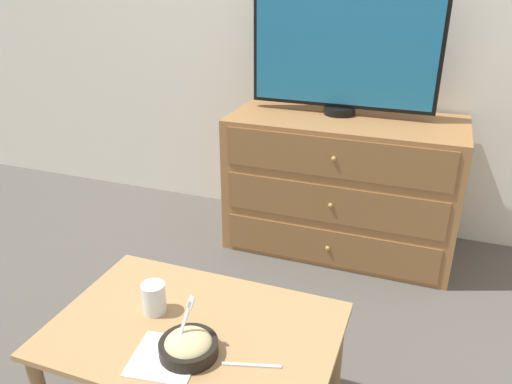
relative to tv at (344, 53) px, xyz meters
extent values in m
plane|color=#56514C|center=(0.06, 0.24, -1.05)|extent=(12.00, 12.00, 0.00)
cube|color=#9E6B3D|center=(0.05, -0.06, -0.68)|extent=(1.19, 0.54, 0.73)
cube|color=brown|center=(0.05, -0.34, -0.93)|extent=(1.09, 0.01, 0.20)
sphere|color=tan|center=(0.05, -0.35, -0.93)|extent=(0.02, 0.02, 0.02)
cube|color=brown|center=(0.05, -0.34, -0.68)|extent=(1.09, 0.01, 0.20)
sphere|color=tan|center=(0.05, -0.35, -0.68)|extent=(0.02, 0.02, 0.02)
cube|color=brown|center=(0.05, -0.34, -0.44)|extent=(1.09, 0.01, 0.20)
sphere|color=tan|center=(0.05, -0.35, -0.44)|extent=(0.02, 0.02, 0.02)
cylinder|color=black|center=(0.00, 0.00, -0.29)|extent=(0.16, 0.16, 0.04)
cube|color=black|center=(0.00, 0.00, 0.01)|extent=(0.95, 0.04, 0.57)
cube|color=#1E6B9E|center=(0.00, -0.02, 0.01)|extent=(0.91, 0.01, 0.53)
cube|color=tan|center=(-0.14, -1.45, -0.64)|extent=(0.89, 0.59, 0.02)
cylinder|color=#9C7549|center=(-0.54, -1.19, -0.85)|extent=(0.04, 0.04, 0.40)
cylinder|color=#9C7549|center=(0.27, -1.19, -0.85)|extent=(0.04, 0.04, 0.40)
cylinder|color=black|center=(-0.10, -1.56, -0.61)|extent=(0.17, 0.17, 0.04)
ellipsoid|color=beige|center=(-0.10, -1.56, -0.60)|extent=(0.14, 0.14, 0.07)
cube|color=silver|center=(-0.12, -1.55, -0.54)|extent=(0.04, 0.06, 0.14)
cube|color=silver|center=(-0.10, -1.52, -0.48)|extent=(0.03, 0.03, 0.03)
cylinder|color=beige|center=(-0.29, -1.42, -0.60)|extent=(0.07, 0.07, 0.06)
cylinder|color=white|center=(-0.29, -1.42, -0.58)|extent=(0.08, 0.08, 0.10)
cube|color=white|center=(-0.15, -1.60, -0.63)|extent=(0.21, 0.21, 0.00)
cube|color=silver|center=(0.09, -1.54, -0.63)|extent=(0.16, 0.06, 0.01)
camera|label=1|loc=(0.47, -2.54, 0.39)|focal=35.00mm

